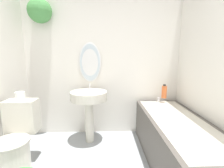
% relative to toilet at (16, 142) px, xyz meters
% --- Properties ---
extents(wall_back, '(2.60, 0.35, 2.40)m').
position_rel_toilet_xyz_m(wall_back, '(0.89, 0.93, 0.94)').
color(wall_back, silver).
rests_on(wall_back, ground_plane).
extents(toilet, '(0.40, 0.59, 0.78)m').
position_rel_toilet_xyz_m(toilet, '(0.00, 0.00, 0.00)').
color(toilet, beige).
rests_on(toilet, ground_plane).
extents(pedestal_sink, '(0.54, 0.54, 0.89)m').
position_rel_toilet_xyz_m(pedestal_sink, '(0.77, 0.61, 0.30)').
color(pedestal_sink, beige).
rests_on(pedestal_sink, ground_plane).
extents(bathtub, '(0.66, 1.69, 0.65)m').
position_rel_toilet_xyz_m(bathtub, '(1.87, 0.02, -0.04)').
color(bathtub, '#4C4742').
rests_on(bathtub, ground_plane).
extents(shampoo_bottle, '(0.08, 0.08, 0.22)m').
position_rel_toilet_xyz_m(shampoo_bottle, '(1.95, 0.74, 0.41)').
color(shampoo_bottle, '#DB6633').
rests_on(shampoo_bottle, bathtub).
extents(toilet_paper_roll, '(0.11, 0.11, 0.10)m').
position_rel_toilet_xyz_m(toilet_paper_roll, '(0.00, 0.19, 0.49)').
color(toilet_paper_roll, white).
rests_on(toilet_paper_roll, toilet).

